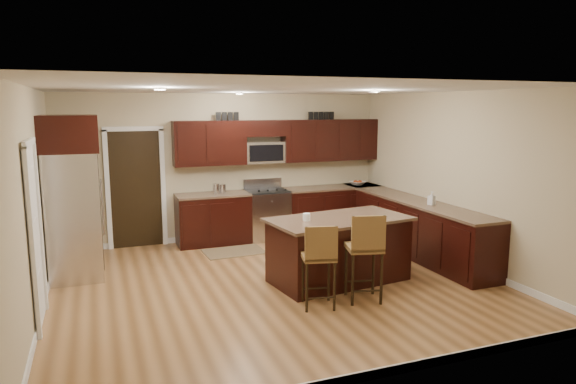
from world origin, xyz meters
name	(u,v)px	position (x,y,z in m)	size (l,w,h in m)	color
floor	(276,284)	(0.00, 0.00, 0.00)	(6.00, 6.00, 0.00)	olive
ceiling	(275,89)	(0.00, 0.00, 2.70)	(6.00, 6.00, 0.00)	silver
wall_back	(227,167)	(0.00, 2.75, 1.35)	(6.00, 6.00, 0.00)	tan
wall_left	(33,204)	(-3.00, 0.00, 1.35)	(5.50, 5.50, 0.00)	tan
wall_right	(456,179)	(3.00, 0.00, 1.35)	(5.50, 5.50, 0.00)	tan
base_cabinets	(350,220)	(1.90, 1.45, 0.46)	(4.02, 3.96, 0.92)	black
upper_cabinets	(282,140)	(1.04, 2.58, 1.84)	(4.00, 0.33, 0.80)	black
range	(267,214)	(0.68, 2.45, 0.47)	(0.76, 0.64, 1.11)	silver
microwave	(264,152)	(0.68, 2.60, 1.62)	(0.76, 0.31, 0.40)	silver
doorway	(136,189)	(-1.65, 2.73, 1.03)	(0.85, 0.03, 2.06)	black
pantry_door	(34,237)	(-2.98, -0.30, 1.02)	(0.03, 0.80, 2.04)	white
letter_decor	(275,116)	(0.90, 2.58, 2.29)	(2.20, 0.03, 0.15)	black
island	(339,251)	(0.88, -0.18, 0.43)	(2.10, 1.29, 0.92)	black
stool_left	(319,256)	(0.20, -1.02, 0.66)	(0.48, 0.48, 1.06)	brown
stool_mid	(365,247)	(0.83, -1.03, 0.72)	(0.52, 0.52, 1.15)	brown
refrigerator	(73,196)	(-2.62, 1.34, 1.20)	(0.79, 0.98, 2.35)	silver
floor_mat	(234,252)	(-0.15, 1.77, 0.01)	(1.01, 0.67, 0.01)	brown
fruit_bowl	(358,183)	(2.59, 2.45, 0.96)	(0.30, 0.30, 0.07)	silver
soap_bottle	(432,198)	(2.70, 0.19, 1.03)	(0.10, 0.10, 0.21)	#B2B2B2
canister_tall	(216,189)	(-0.28, 2.45, 1.01)	(0.12, 0.12, 0.18)	silver
canister_short	(223,189)	(-0.16, 2.45, 1.00)	(0.11, 0.11, 0.16)	silver
island_jar	(307,217)	(0.38, -0.18, 0.97)	(0.10, 0.10, 0.10)	white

